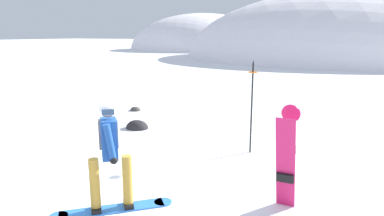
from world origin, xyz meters
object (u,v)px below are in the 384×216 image
(piste_marker_near, at_px, (252,101))
(rock_dark, at_px, (137,128))
(spare_snowboard, at_px, (286,159))
(snowboarder_main, at_px, (110,152))
(rock_mid, at_px, (135,111))

(piste_marker_near, height_order, rock_dark, piste_marker_near)
(spare_snowboard, relative_size, piste_marker_near, 0.78)
(piste_marker_near, bearing_deg, snowboarder_main, -107.80)
(snowboarder_main, distance_m, spare_snowboard, 2.62)
(snowboarder_main, distance_m, rock_mid, 7.05)
(spare_snowboard, height_order, rock_dark, spare_snowboard)
(rock_mid, bearing_deg, snowboarder_main, -57.20)
(spare_snowboard, bearing_deg, piste_marker_near, 118.31)
(spare_snowboard, distance_m, rock_mid, 7.78)
(snowboarder_main, relative_size, rock_dark, 2.58)
(spare_snowboard, distance_m, rock_dark, 5.57)
(snowboarder_main, relative_size, piste_marker_near, 0.82)
(spare_snowboard, xyz_separation_m, rock_dark, (-4.72, 2.83, -0.82))
(rock_mid, bearing_deg, spare_snowboard, -37.57)
(rock_dark, bearing_deg, rock_mid, 126.78)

